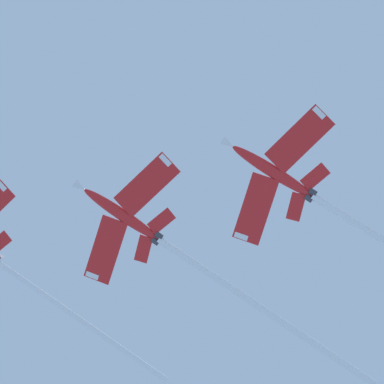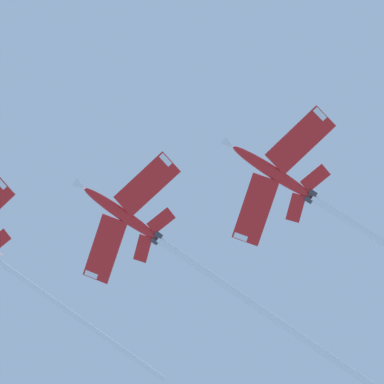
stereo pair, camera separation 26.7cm
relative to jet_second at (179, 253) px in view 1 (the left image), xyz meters
The scene contains 2 objects.
jet_second is the anchor object (origin of this frame).
jet_third 20.62m from the jet_second, 142.04° to the right, with size 20.19×45.70×10.59m.
Camera 1 is at (-35.08, 7.62, 1.62)m, focal length 77.08 mm.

